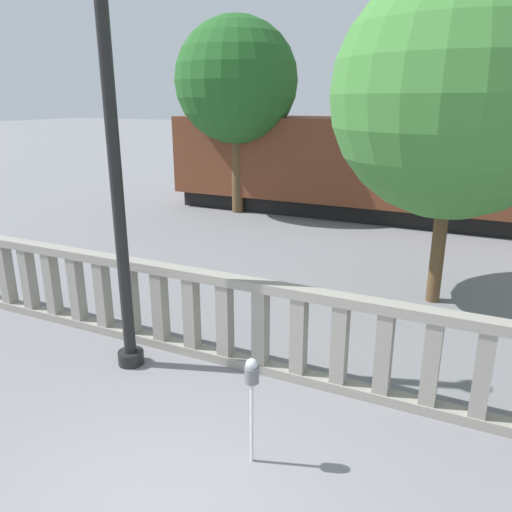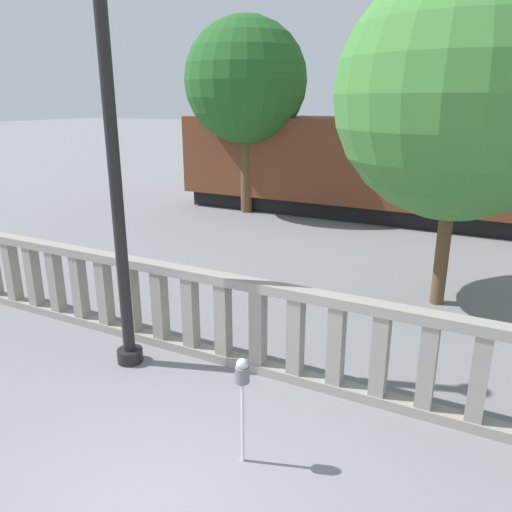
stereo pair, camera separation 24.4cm
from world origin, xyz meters
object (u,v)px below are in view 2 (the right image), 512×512
(parking_meter, at_px, (242,381))
(tree_left, at_px, (461,94))
(lamppost, at_px, (112,146))
(tree_right, at_px, (246,81))

(parking_meter, height_order, tree_left, tree_left)
(lamppost, distance_m, tree_left, 5.96)
(lamppost, height_order, tree_right, tree_right)
(parking_meter, bearing_deg, tree_left, 78.15)
(lamppost, relative_size, parking_meter, 4.88)
(parking_meter, relative_size, tree_left, 0.21)
(lamppost, bearing_deg, tree_left, 50.37)
(tree_left, relative_size, tree_right, 0.95)
(lamppost, xyz_separation_m, parking_meter, (2.58, -1.12, -2.23))
(tree_right, bearing_deg, parking_meter, -61.52)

